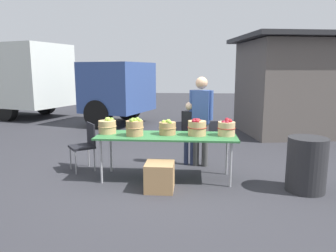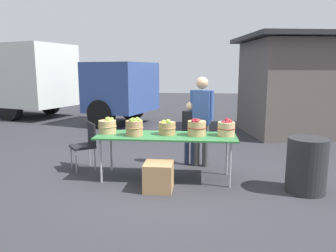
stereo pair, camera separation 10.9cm
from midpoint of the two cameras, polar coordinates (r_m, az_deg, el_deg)
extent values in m
plane|color=#2D2D33|center=(5.43, -0.85, -9.42)|extent=(40.00, 40.00, 0.00)
cube|color=#2D6B38|center=(5.23, -0.87, -1.81)|extent=(2.30, 0.76, 0.03)
cylinder|color=#99999E|center=(5.24, -12.53, -6.27)|extent=(0.04, 0.04, 0.72)
cylinder|color=#99999E|center=(5.04, 10.63, -6.86)|extent=(0.04, 0.04, 0.72)
cylinder|color=#99999E|center=(5.79, -10.79, -4.63)|extent=(0.04, 0.04, 0.72)
cylinder|color=#99999E|center=(5.61, 10.01, -5.08)|extent=(0.04, 0.04, 0.72)
cylinder|color=tan|center=(5.47, -11.45, -0.17)|extent=(0.29, 0.29, 0.22)
torus|color=tan|center=(5.47, -11.45, -0.05)|extent=(0.31, 0.31, 0.01)
sphere|color=#9EC647|center=(5.45, -10.73, 0.86)|extent=(0.07, 0.07, 0.07)
sphere|color=#7AA833|center=(5.45, -11.24, 1.03)|extent=(0.07, 0.07, 0.07)
sphere|color=#9EC647|center=(5.49, -11.48, 1.19)|extent=(0.07, 0.07, 0.07)
sphere|color=#7AA833|center=(5.48, -10.66, 1.17)|extent=(0.07, 0.07, 0.07)
sphere|color=#9EC647|center=(5.55, -11.24, 1.20)|extent=(0.08, 0.08, 0.08)
sphere|color=#8CB738|center=(5.46, -11.49, 1.08)|extent=(0.07, 0.07, 0.07)
cylinder|color=#A87F51|center=(5.21, -6.62, -0.39)|extent=(0.28, 0.28, 0.25)
torus|color=#A87F51|center=(5.21, -6.63, -0.26)|extent=(0.30, 0.30, 0.01)
sphere|color=#7AA833|center=(5.23, -7.30, 0.93)|extent=(0.07, 0.07, 0.07)
sphere|color=#9EC647|center=(5.14, -5.66, 0.96)|extent=(0.06, 0.06, 0.06)
sphere|color=#7AA833|center=(5.19, -6.63, 1.02)|extent=(0.08, 0.08, 0.08)
sphere|color=#7AA833|center=(5.20, -6.92, 1.05)|extent=(0.07, 0.07, 0.07)
sphere|color=#8CB738|center=(5.22, -6.94, 1.14)|extent=(0.07, 0.07, 0.07)
sphere|color=#7AA833|center=(5.10, -7.20, 0.94)|extent=(0.07, 0.07, 0.07)
sphere|color=#7AA833|center=(5.25, -6.09, 1.22)|extent=(0.07, 0.07, 0.07)
cylinder|color=#A87F51|center=(5.27, -0.69, -0.42)|extent=(0.28, 0.28, 0.21)
torus|color=#A87F51|center=(5.27, -0.69, -0.31)|extent=(0.30, 0.30, 0.01)
sphere|color=#8CB738|center=(5.25, -1.38, 0.69)|extent=(0.08, 0.08, 0.08)
sphere|color=#8CB738|center=(5.24, -0.52, 0.83)|extent=(0.08, 0.08, 0.08)
sphere|color=#8CB738|center=(5.15, -0.29, 0.62)|extent=(0.07, 0.07, 0.07)
sphere|color=#7AA833|center=(5.26, -0.88, 0.77)|extent=(0.07, 0.07, 0.07)
sphere|color=#9EC647|center=(5.23, -0.48, 0.81)|extent=(0.07, 0.07, 0.07)
cylinder|color=tan|center=(5.21, 4.65, -0.39)|extent=(0.30, 0.30, 0.24)
torus|color=maroon|center=(5.21, 4.66, -0.26)|extent=(0.32, 0.32, 0.01)
sphere|color=#B22319|center=(5.24, 4.92, 0.94)|extent=(0.08, 0.08, 0.08)
sphere|color=maroon|center=(5.18, 4.52, 1.07)|extent=(0.07, 0.07, 0.07)
sphere|color=maroon|center=(5.10, 4.05, 0.82)|extent=(0.07, 0.07, 0.07)
sphere|color=maroon|center=(5.20, 4.12, 1.01)|extent=(0.07, 0.07, 0.07)
sphere|color=maroon|center=(5.08, 4.70, 0.76)|extent=(0.07, 0.07, 0.07)
sphere|color=maroon|center=(5.19, 4.67, 0.98)|extent=(0.07, 0.07, 0.07)
sphere|color=#B22319|center=(5.20, 4.71, 0.86)|extent=(0.07, 0.07, 0.07)
cylinder|color=tan|center=(5.26, 9.90, -0.49)|extent=(0.28, 0.28, 0.23)
torus|color=maroon|center=(5.25, 9.90, -0.37)|extent=(0.30, 0.30, 0.01)
sphere|color=maroon|center=(5.23, 10.53, 0.81)|extent=(0.07, 0.07, 0.07)
sphere|color=maroon|center=(5.23, 10.11, 0.94)|extent=(0.08, 0.08, 0.08)
sphere|color=maroon|center=(5.18, 9.99, 0.60)|extent=(0.07, 0.07, 0.07)
sphere|color=maroon|center=(5.20, 9.35, 0.60)|extent=(0.07, 0.07, 0.07)
sphere|color=maroon|center=(5.29, 10.48, 0.96)|extent=(0.07, 0.07, 0.07)
sphere|color=maroon|center=(5.33, 9.98, 1.08)|extent=(0.08, 0.08, 0.08)
cylinder|color=#3F3F3F|center=(6.03, 6.16, -3.41)|extent=(0.12, 0.12, 0.82)
cylinder|color=#3F3F3F|center=(6.06, 4.55, -3.32)|extent=(0.12, 0.12, 0.82)
cube|color=#334C8C|center=(5.92, 5.47, 3.44)|extent=(0.34, 0.28, 0.62)
sphere|color=tan|center=(5.89, 5.54, 7.73)|extent=(0.22, 0.22, 0.22)
cylinder|color=#334C8C|center=(5.89, 7.21, 3.71)|extent=(0.09, 0.09, 0.55)
cylinder|color=#334C8C|center=(5.95, 3.76, 3.83)|extent=(0.09, 0.09, 0.55)
cylinder|color=#262D4C|center=(6.10, 3.90, -4.32)|extent=(0.09, 0.09, 0.60)
cylinder|color=#262D4C|center=(6.14, 2.78, -4.23)|extent=(0.09, 0.09, 0.60)
cube|color=black|center=(6.01, 3.39, 0.55)|extent=(0.26, 0.21, 0.45)
sphere|color=beige|center=(5.97, 3.42, 3.59)|extent=(0.16, 0.16, 0.16)
cylinder|color=black|center=(5.97, 4.60, 0.72)|extent=(0.06, 0.06, 0.40)
cylinder|color=black|center=(6.04, 2.20, 0.85)|extent=(0.06, 0.06, 0.40)
cube|color=silver|center=(13.77, -26.34, 8.16)|extent=(4.68, 3.40, 2.30)
cube|color=#334C8C|center=(10.70, -9.28, 6.94)|extent=(2.36, 2.56, 1.60)
cube|color=black|center=(10.27, -5.26, 8.68)|extent=(0.59, 1.69, 0.80)
cylinder|color=black|center=(11.67, -7.37, 3.29)|extent=(0.94, 0.55, 0.90)
cylinder|color=black|center=(10.08, -12.78, 2.06)|extent=(0.94, 0.55, 0.90)
cylinder|color=black|center=(14.05, -21.44, 3.82)|extent=(0.94, 0.55, 0.90)
cylinder|color=black|center=(12.77, -27.36, 2.83)|extent=(0.94, 0.55, 0.90)
cube|color=#59514C|center=(9.83, 22.18, 6.35)|extent=(3.38, 2.89, 2.60)
cube|color=#262628|center=(9.85, 22.73, 14.37)|extent=(3.96, 3.47, 0.12)
cube|color=white|center=(8.62, 23.26, 7.19)|extent=(1.39, 0.29, 0.90)
cube|color=black|center=(5.96, -15.77, -3.63)|extent=(0.56, 0.56, 0.04)
cube|color=black|center=(5.97, -14.21, -1.38)|extent=(0.26, 0.34, 0.40)
cylinder|color=gray|center=(6.14, -17.64, -5.55)|extent=(0.02, 0.02, 0.42)
cylinder|color=gray|center=(5.82, -16.81, -6.36)|extent=(0.02, 0.02, 0.42)
cylinder|color=gray|center=(6.22, -14.60, -5.19)|extent=(0.02, 0.02, 0.42)
cylinder|color=gray|center=(5.91, -13.61, -5.96)|extent=(0.02, 0.02, 0.42)
cylinder|color=#262628|center=(5.20, 23.12, -6.39)|extent=(0.58, 0.58, 0.83)
cube|color=#A87F51|center=(4.87, -2.17, -9.10)|extent=(0.43, 0.43, 0.43)
camera|label=1|loc=(0.05, -90.57, -0.10)|focal=33.85mm
camera|label=2|loc=(0.05, 89.43, 0.10)|focal=33.85mm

